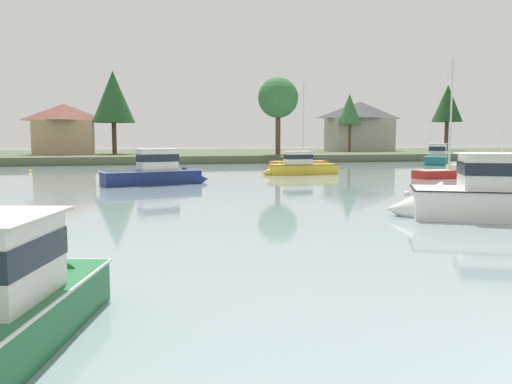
# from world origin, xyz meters

# --- Properties ---
(far_shore_bank) EXTENTS (174.66, 43.14, 1.05)m
(far_shore_bank) POSITION_xyz_m (0.00, 85.76, 0.53)
(far_shore_bank) COLOR #4C563D
(far_shore_bank) RESTS_ON ground
(cruiser_navy) EXTENTS (8.54, 4.02, 4.61)m
(cruiser_navy) POSITION_xyz_m (-4.19, 35.16, 0.64)
(cruiser_navy) COLOR navy
(cruiser_navy) RESTS_ON ground
(cruiser_teal) EXTENTS (7.14, 8.09, 5.08)m
(cruiser_teal) POSITION_xyz_m (33.73, 56.28, 0.65)
(cruiser_teal) COLOR #196B70
(cruiser_teal) RESTS_ON ground
(cruiser_green) EXTENTS (3.82, 7.31, 3.98)m
(cruiser_green) POSITION_xyz_m (-9.16, 4.67, 0.52)
(cruiser_green) COLOR #236B3D
(cruiser_green) RESTS_ON ground
(sailboat_red) EXTENTS (7.59, 2.31, 10.64)m
(sailboat_red) POSITION_xyz_m (21.11, 34.93, 0.23)
(sailboat_red) COLOR #B2231E
(sailboat_red) RESTS_ON ground
(cruiser_white) EXTENTS (9.88, 6.91, 5.09)m
(cruiser_white) POSITION_xyz_m (8.25, 14.22, 0.65)
(cruiser_white) COLOR white
(cruiser_white) RESTS_ON ground
(sailboat_orange) EXTENTS (6.96, 1.83, 10.43)m
(sailboat_orange) POSITION_xyz_m (13.70, 54.82, 0.22)
(sailboat_orange) COLOR orange
(sailboat_orange) RESTS_ON ground
(cruiser_yellow) EXTENTS (7.47, 2.11, 3.99)m
(cruiser_yellow) POSITION_xyz_m (9.08, 42.40, 0.52)
(cruiser_yellow) COLOR gold
(cruiser_yellow) RESTS_ON ground
(mooring_buoy_red) EXTENTS (0.49, 0.49, 0.54)m
(mooring_buoy_red) POSITION_xyz_m (16.00, 24.29, 0.09)
(mooring_buoy_red) COLOR red
(mooring_buoy_red) RESTS_ON ground
(mooring_buoy_white) EXTENTS (0.41, 0.41, 0.47)m
(mooring_buoy_white) POSITION_xyz_m (9.78, 23.67, 0.07)
(mooring_buoy_white) COLOR white
(mooring_buoy_white) RESTS_ON ground
(mooring_buoy_yellow) EXTENTS (0.42, 0.42, 0.47)m
(mooring_buoy_yellow) POSITION_xyz_m (-15.99, 52.57, 0.07)
(mooring_buoy_yellow) COLOR yellow
(mooring_buoy_yellow) RESTS_ON ground
(shore_tree_inland_b) EXTENTS (5.78, 5.78, 11.05)m
(shore_tree_inland_b) POSITION_xyz_m (15.14, 67.99, 9.12)
(shore_tree_inland_b) COLOR brown
(shore_tree_inland_b) RESTS_ON far_shore_bank
(shore_tree_center) EXTENTS (6.21, 6.21, 12.27)m
(shore_tree_center) POSITION_xyz_m (-7.76, 76.42, 9.48)
(shore_tree_center) COLOR brown
(shore_tree_center) RESTS_ON far_shore_bank
(shore_tree_right_mid) EXTENTS (4.31, 4.31, 10.07)m
(shore_tree_right_mid) POSITION_xyz_m (32.07, 80.60, 8.34)
(shore_tree_right_mid) COLOR brown
(shore_tree_right_mid) RESTS_ON far_shore_bank
(shore_tree_right) EXTENTS (5.71, 5.71, 12.46)m
(shore_tree_right) POSITION_xyz_m (53.83, 83.76, 9.93)
(shore_tree_right) COLOR brown
(shore_tree_right) RESTS_ON far_shore_bank
(cottage_hillside) EXTENTS (12.07, 6.98, 8.97)m
(cottage_hillside) POSITION_xyz_m (35.50, 83.56, 5.70)
(cottage_hillside) COLOR #9E998E
(cottage_hillside) RESTS_ON far_shore_bank
(cottage_eastern) EXTENTS (8.87, 8.22, 7.43)m
(cottage_eastern) POSITION_xyz_m (-14.86, 77.79, 4.90)
(cottage_eastern) COLOR tan
(cottage_eastern) RESTS_ON far_shore_bank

